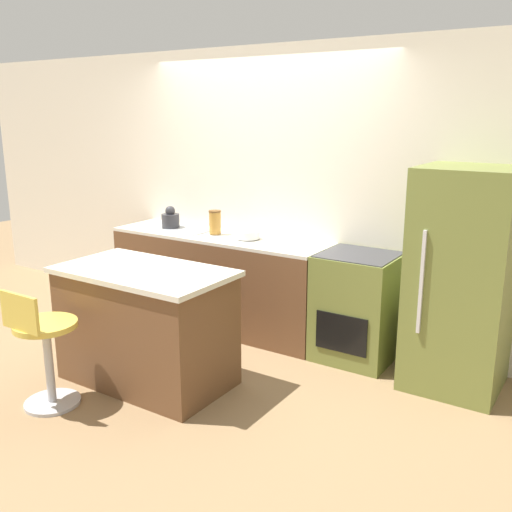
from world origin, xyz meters
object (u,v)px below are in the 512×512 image
object	(u,v)px
refrigerator	(461,280)
stool_chair	(44,348)
kettle	(170,219)
mixing_bowl	(248,234)
oven_range	(357,307)

from	to	relation	value
refrigerator	stool_chair	bearing A→B (deg)	-140.65
stool_chair	kettle	size ratio (longest dim) A/B	4.03
stool_chair	mixing_bowl	world-z (taller)	mixing_bowl
refrigerator	kettle	world-z (taller)	refrigerator
kettle	refrigerator	bearing A→B (deg)	-1.08
oven_range	mixing_bowl	xyz separation A→B (m)	(-1.09, 0.01, 0.49)
oven_range	kettle	bearing A→B (deg)	179.84
mixing_bowl	stool_chair	bearing A→B (deg)	-101.42
oven_range	refrigerator	bearing A→B (deg)	-3.30
oven_range	refrigerator	distance (m)	0.90
refrigerator	kettle	xyz separation A→B (m)	(-2.83, 0.05, 0.16)
refrigerator	mixing_bowl	world-z (taller)	refrigerator
refrigerator	kettle	distance (m)	2.84
kettle	stool_chair	bearing A→B (deg)	-74.82
oven_range	refrigerator	world-z (taller)	refrigerator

